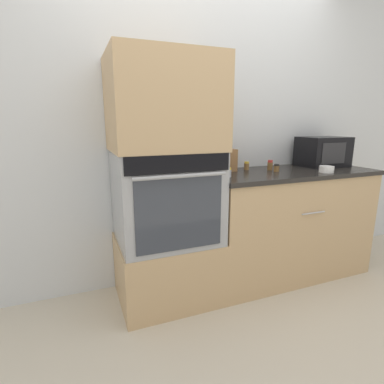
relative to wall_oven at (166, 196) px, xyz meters
The scene contains 13 objects.
ground_plane 0.94m from the wall_oven, 38.96° to the right, with size 12.00×12.00×0.00m, color beige.
wall_back 0.66m from the wall_oven, 42.29° to the left, with size 8.00×0.05×2.50m.
oven_cabinet_base 0.57m from the wall_oven, 90.00° to the left, with size 0.73×0.60×0.48m.
wall_oven is the anchor object (origin of this frame).
oven_cabinet_upper 0.64m from the wall_oven, 90.00° to the left, with size 0.73×0.60×0.63m.
counter_unit 1.14m from the wall_oven, ahead, with size 1.47×0.63×0.94m.
microwave 1.56m from the wall_oven, ahead, with size 0.42×0.30×0.27m.
knife_block 0.66m from the wall_oven, 16.56° to the left, with size 0.11×0.13×0.23m.
bowl 1.32m from the wall_oven, ahead, with size 0.12×0.12×0.05m.
condiment_jar_near 0.96m from the wall_oven, ahead, with size 0.04×0.04×0.08m.
condiment_jar_mid 0.49m from the wall_oven, 10.76° to the right, with size 0.04×0.04×0.07m.
condiment_jar_far 0.96m from the wall_oven, ahead, with size 0.04×0.04×0.06m.
condiment_jar_back 0.80m from the wall_oven, 11.90° to the left, with size 0.04×0.04×0.07m.
Camera 1 is at (-0.97, -1.73, 1.34)m, focal length 28.00 mm.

